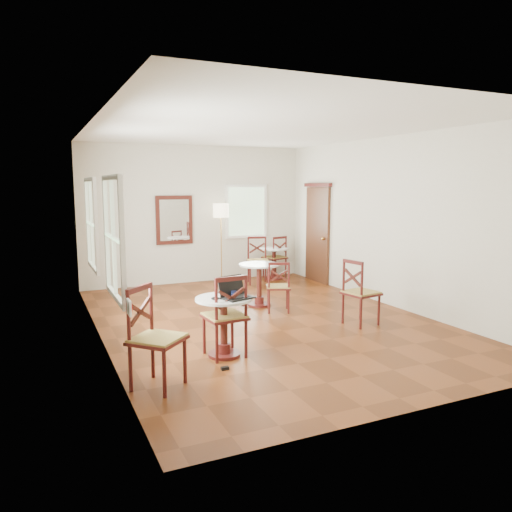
{
  "coord_description": "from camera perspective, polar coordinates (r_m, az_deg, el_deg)",
  "views": [
    {
      "loc": [
        -3.29,
        -6.9,
        2.14
      ],
      "look_at": [
        0.0,
        0.3,
        1.0
      ],
      "focal_mm": 34.44,
      "sensor_mm": 36.0,
      "label": 1
    }
  ],
  "objects": [
    {
      "name": "power_adapter",
      "position": [
        5.91,
        -3.64,
        -12.88
      ],
      "size": [
        0.09,
        0.05,
        0.04
      ],
      "primitive_type": "cube",
      "color": "black",
      "rests_on": "ground"
    },
    {
      "name": "ground",
      "position": [
        7.94,
        0.91,
        -7.45
      ],
      "size": [
        7.0,
        7.0,
        0.0
      ],
      "primitive_type": "plane",
      "color": "#632D10",
      "rests_on": "ground"
    },
    {
      "name": "cafe_table_near",
      "position": [
        6.22,
        -3.76,
        -7.43
      ],
      "size": [
        0.71,
        0.71,
        0.76
      ],
      "color": "#4B1612",
      "rests_on": "ground"
    },
    {
      "name": "room_shell",
      "position": [
        7.87,
        -0.32,
        6.37
      ],
      "size": [
        5.02,
        7.02,
        3.01
      ],
      "color": "beige",
      "rests_on": "ground"
    },
    {
      "name": "cafe_table_back",
      "position": [
        11.27,
        2.1,
        -0.46
      ],
      "size": [
        0.68,
        0.68,
        0.72
      ],
      "color": "#4B1612",
      "rests_on": "ground"
    },
    {
      "name": "navy_mug",
      "position": [
        6.14,
        -2.55,
        -4.45
      ],
      "size": [
        0.11,
        0.07,
        0.08
      ],
      "color": "black",
      "rests_on": "cafe_table_near"
    },
    {
      "name": "chair_back_b",
      "position": [
        10.76,
        0.22,
        -0.51
      ],
      "size": [
        0.6,
        0.6,
        1.03
      ],
      "rotation": [
        0.0,
        0.0,
        -0.31
      ],
      "color": "#4B1612",
      "rests_on": "ground"
    },
    {
      "name": "chair_near_a",
      "position": [
        6.19,
        -3.55,
        -6.96
      ],
      "size": [
        0.52,
        0.52,
        1.06
      ],
      "rotation": [
        0.0,
        0.0,
        3.21
      ],
      "color": "#4B1612",
      "rests_on": "ground"
    },
    {
      "name": "cafe_table_mid",
      "position": [
        8.77,
        0.37,
        -2.78
      ],
      "size": [
        0.72,
        0.72,
        0.76
      ],
      "color": "#4B1612",
      "rests_on": "ground"
    },
    {
      "name": "water_glass",
      "position": [
        6.07,
        -4.21,
        -4.49
      ],
      "size": [
        0.06,
        0.06,
        0.11
      ],
      "primitive_type": "cylinder",
      "color": "white",
      "rests_on": "cafe_table_near"
    },
    {
      "name": "chair_mid_b",
      "position": [
        7.74,
        11.98,
        -4.16
      ],
      "size": [
        0.54,
        0.54,
        1.02
      ],
      "rotation": [
        0.0,
        0.0,
        1.73
      ],
      "color": "#4B1612",
      "rests_on": "ground"
    },
    {
      "name": "chair_mid_a",
      "position": [
        8.37,
        2.61,
        -3.56
      ],
      "size": [
        0.53,
        0.53,
        0.87
      ],
      "rotation": [
        0.0,
        0.0,
        2.73
      ],
      "color": "#4B1612",
      "rests_on": "ground"
    },
    {
      "name": "mouse",
      "position": [
        6.03,
        -4.77,
        -4.91
      ],
      "size": [
        0.11,
        0.07,
        0.04
      ],
      "primitive_type": "ellipsoid",
      "rotation": [
        0.0,
        0.0,
        0.0
      ],
      "color": "black",
      "rests_on": "cafe_table_near"
    },
    {
      "name": "laptop",
      "position": [
        6.12,
        -2.47,
        -4.26
      ],
      "size": [
        0.44,
        0.4,
        0.27
      ],
      "rotation": [
        0.0,
        0.0,
        0.28
      ],
      "color": "black",
      "rests_on": "cafe_table_near"
    },
    {
      "name": "floor_lamp",
      "position": [
        10.75,
        -4.09,
        4.68
      ],
      "size": [
        0.34,
        0.34,
        1.75
      ],
      "color": "#BF8C3F",
      "rests_on": "ground"
    },
    {
      "name": "chair_near_b",
      "position": [
        5.37,
        -11.65,
        -9.28
      ],
      "size": [
        0.71,
        0.71,
        1.09
      ],
      "rotation": [
        0.0,
        0.0,
        0.76
      ],
      "color": "#4B1612",
      "rests_on": "ground"
    },
    {
      "name": "chair_back_a",
      "position": [
        11.4,
        2.26,
        -0.13
      ],
      "size": [
        0.54,
        0.54,
        0.98
      ],
      "rotation": [
        0.0,
        0.0,
        3.36
      ],
      "color": "#4B1612",
      "rests_on": "ground"
    }
  ]
}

